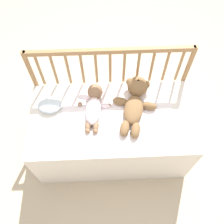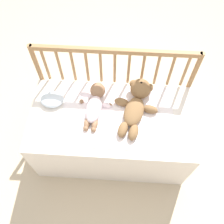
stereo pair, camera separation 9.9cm
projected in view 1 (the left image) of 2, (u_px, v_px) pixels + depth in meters
ground_plane at (112, 146)px, 2.34m from camera, size 12.00×12.00×0.00m
crib_mattress at (112, 134)px, 2.10m from camera, size 1.25×0.64×0.55m
crib_rail at (110, 74)px, 1.96m from camera, size 1.25×0.04×0.91m
blanket at (117, 115)px, 1.87m from camera, size 0.84×0.55×0.01m
teddy_bear at (135, 100)px, 1.88m from camera, size 0.34×0.50×0.16m
baby at (94, 105)px, 1.87m from camera, size 0.26×0.40×0.12m
small_pillow at (50, 105)px, 1.89m from camera, size 0.18×0.15×0.06m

